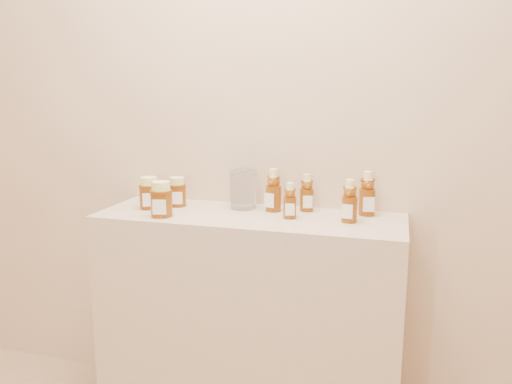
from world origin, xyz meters
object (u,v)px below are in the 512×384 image
(display_table, at_px, (249,322))
(glass_canister, at_px, (243,188))
(bear_bottle_front_left, at_px, (290,198))
(bear_bottle_back_left, at_px, (274,187))
(honey_jar_left, at_px, (149,193))

(display_table, bearing_deg, glass_canister, 118.13)
(bear_bottle_front_left, height_order, glass_canister, glass_canister)
(display_table, bearing_deg, bear_bottle_back_left, 50.38)
(bear_bottle_back_left, height_order, honey_jar_left, bear_bottle_back_left)
(bear_bottle_back_left, bearing_deg, bear_bottle_front_left, -29.15)
(display_table, xyz_separation_m, honey_jar_left, (-0.43, -0.00, 0.52))
(display_table, distance_m, honey_jar_left, 0.67)
(bear_bottle_back_left, relative_size, honey_jar_left, 1.49)
(bear_bottle_back_left, distance_m, bear_bottle_front_left, 0.13)
(bear_bottle_back_left, bearing_deg, display_table, -111.70)
(display_table, xyz_separation_m, glass_canister, (-0.06, 0.10, 0.54))
(honey_jar_left, distance_m, glass_canister, 0.39)
(bear_bottle_back_left, height_order, bear_bottle_front_left, bear_bottle_back_left)
(bear_bottle_front_left, distance_m, glass_canister, 0.24)
(honey_jar_left, height_order, glass_canister, glass_canister)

